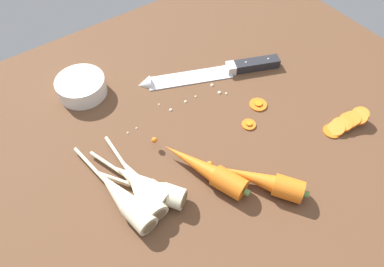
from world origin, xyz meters
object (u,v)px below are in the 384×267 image
(carrot_slice_stray_near, at_px, (249,124))
(carrot_slice_stray_mid, at_px, (258,104))
(parsnip_back, at_px, (122,198))
(carrot_slice_stack, at_px, (346,123))
(parsnip_front, at_px, (140,186))
(chefs_knife, at_px, (207,73))
(parsnip_mid_left, at_px, (154,190))
(parsnip_mid_right, at_px, (140,184))
(prep_bowl, at_px, (81,86))
(whole_carrot, at_px, (206,170))
(whole_carrot_second, at_px, (265,181))

(carrot_slice_stray_near, distance_m, carrot_slice_stray_mid, 0.06)
(parsnip_back, distance_m, carrot_slice_stack, 0.49)
(parsnip_front, xyz_separation_m, carrot_slice_stray_near, (0.27, 0.00, -0.02))
(chefs_knife, xyz_separation_m, parsnip_mid_left, (-0.27, -0.20, 0.01))
(parsnip_mid_right, distance_m, parsnip_back, 0.04)
(prep_bowl, bearing_deg, whole_carrot, -74.14)
(chefs_knife, relative_size, whole_carrot_second, 2.02)
(parsnip_back, height_order, carrot_slice_stray_near, parsnip_back)
(parsnip_back, height_order, carrot_slice_stack, parsnip_back)
(whole_carrot_second, height_order, parsnip_mid_right, whole_carrot_second)
(whole_carrot_second, bearing_deg, carrot_slice_stack, 2.10)
(parsnip_mid_left, relative_size, carrot_slice_stray_mid, 4.11)
(parsnip_mid_left, bearing_deg, carrot_slice_stray_near, 6.17)
(carrot_slice_stray_mid, relative_size, prep_bowl, 0.35)
(parsnip_mid_right, bearing_deg, parsnip_front, -135.06)
(parsnip_front, xyz_separation_m, parsnip_mid_right, (0.00, 0.00, 0.00))
(whole_carrot_second, xyz_separation_m, carrot_slice_stray_near, (0.08, 0.13, -0.02))
(chefs_knife, distance_m, parsnip_back, 0.37)
(prep_bowl, bearing_deg, parsnip_back, -101.39)
(parsnip_mid_left, bearing_deg, parsnip_back, 160.44)
(carrot_slice_stray_mid, distance_m, prep_bowl, 0.40)
(whole_carrot, distance_m, parsnip_back, 0.16)
(carrot_slice_stray_near, bearing_deg, carrot_slice_stray_mid, 29.84)
(whole_carrot, height_order, parsnip_front, whole_carrot)
(whole_carrot_second, bearing_deg, parsnip_front, 146.93)
(whole_carrot_second, xyz_separation_m, prep_bowl, (-0.17, 0.42, 0.00))
(whole_carrot, xyz_separation_m, parsnip_front, (-0.12, 0.04, -0.00))
(parsnip_front, distance_m, carrot_slice_stray_mid, 0.33)
(whole_carrot_second, bearing_deg, parsnip_back, 152.01)
(chefs_knife, relative_size, parsnip_mid_left, 2.08)
(carrot_slice_stack, distance_m, carrot_slice_stray_mid, 0.19)
(chefs_knife, relative_size, parsnip_back, 1.42)
(chefs_knife, height_order, whole_carrot, whole_carrot)
(parsnip_front, xyz_separation_m, parsnip_mid_left, (0.02, -0.02, 0.00))
(parsnip_front, bearing_deg, parsnip_mid_left, -52.23)
(parsnip_back, xyz_separation_m, carrot_slice_stray_mid, (0.36, 0.04, -0.02))
(parsnip_mid_left, height_order, prep_bowl, same)
(carrot_slice_stack, xyz_separation_m, prep_bowl, (-0.41, 0.41, 0.01))
(carrot_slice_stack, xyz_separation_m, carrot_slice_stray_near, (-0.16, 0.12, -0.01))
(chefs_knife, bearing_deg, parsnip_back, -150.93)
(parsnip_mid_left, height_order, carrot_slice_stray_near, parsnip_mid_left)
(carrot_slice_stack, bearing_deg, whole_carrot, 166.82)
(whole_carrot_second, relative_size, parsnip_mid_left, 1.03)
(whole_carrot_second, xyz_separation_m, parsnip_mid_left, (-0.17, 0.10, -0.00))
(chefs_knife, xyz_separation_m, whole_carrot, (-0.17, -0.22, 0.01))
(parsnip_front, xyz_separation_m, carrot_slice_stray_mid, (0.32, 0.04, -0.02))
(chefs_knife, distance_m, prep_bowl, 0.29)
(parsnip_mid_left, height_order, carrot_slice_stray_mid, parsnip_mid_left)
(parsnip_front, distance_m, carrot_slice_stack, 0.45)
(whole_carrot, height_order, carrot_slice_stray_mid, whole_carrot)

